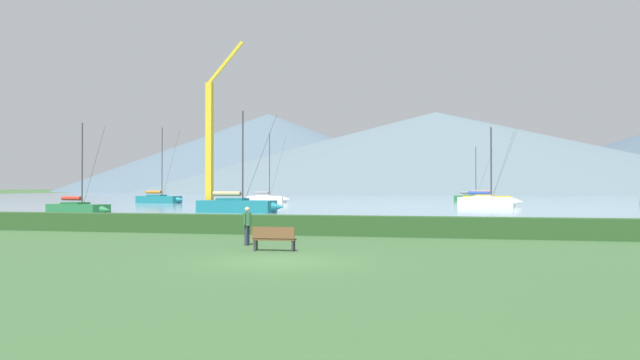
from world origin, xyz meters
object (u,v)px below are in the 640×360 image
at_px(dock_crane, 210,151).
at_px(sailboat_slip_0, 79,208).
at_px(sailboat_slip_1, 159,199).
at_px(sailboat_slip_7, 488,199).
at_px(sailboat_slip_2, 267,198).
at_px(sailboat_slip_10, 487,201).
at_px(person_seated_viewer, 247,223).
at_px(sailboat_slip_8, 473,198).
at_px(park_bench_near_path, 274,237).
at_px(sailboat_slip_9, 238,205).

bearing_deg(dock_crane, sailboat_slip_0, -97.89).
relative_size(sailboat_slip_1, sailboat_slip_7, 1.02).
bearing_deg(sailboat_slip_2, sailboat_slip_10, -12.90).
xyz_separation_m(sailboat_slip_10, person_seated_viewer, (-12.98, -58.23, 0.28)).
relative_size(sailboat_slip_2, sailboat_slip_8, 1.21).
bearing_deg(sailboat_slip_10, sailboat_slip_0, -123.23).
bearing_deg(sailboat_slip_0, sailboat_slip_7, 65.73).
height_order(sailboat_slip_2, sailboat_slip_8, sailboat_slip_2).
distance_m(sailboat_slip_2, sailboat_slip_7, 35.46).
bearing_deg(sailboat_slip_10, dock_crane, -146.68).
distance_m(sailboat_slip_0, park_bench_near_path, 36.69).
bearing_deg(sailboat_slip_8, sailboat_slip_9, -101.71).
bearing_deg(sailboat_slip_7, sailboat_slip_8, 107.06).
xyz_separation_m(sailboat_slip_1, sailboat_slip_7, (49.86, 10.39, 0.01)).
xyz_separation_m(sailboat_slip_2, sailboat_slip_8, (33.64, 13.33, -0.03)).
xyz_separation_m(sailboat_slip_9, sailboat_slip_10, (25.03, 27.08, -0.03)).
relative_size(sailboat_slip_2, sailboat_slip_9, 1.15).
relative_size(sailboat_slip_1, person_seated_viewer, 7.12).
bearing_deg(sailboat_slip_9, sailboat_slip_0, -145.16).
bearing_deg(sailboat_slip_7, park_bench_near_path, -90.43).
xyz_separation_m(sailboat_slip_2, sailboat_slip_10, (34.62, -12.37, 0.05)).
distance_m(sailboat_slip_0, sailboat_slip_8, 70.42).
distance_m(sailboat_slip_9, dock_crane, 18.83).
xyz_separation_m(sailboat_slip_8, sailboat_slip_9, (-24.06, -52.77, 0.11)).
distance_m(sailboat_slip_9, person_seated_viewer, 33.40).
relative_size(park_bench_near_path, person_seated_viewer, 1.03).
distance_m(sailboat_slip_0, sailboat_slip_7, 61.08).
height_order(person_seated_viewer, dock_crane, dock_crane).
height_order(park_bench_near_path, person_seated_viewer, person_seated_viewer).
xyz_separation_m(sailboat_slip_0, dock_crane, (3.13, 22.57, 6.45)).
distance_m(sailboat_slip_0, sailboat_slip_2, 46.99).
relative_size(sailboat_slip_9, sailboat_slip_10, 0.95).
xyz_separation_m(sailboat_slip_10, dock_crane, (-34.33, -11.97, 6.34)).
bearing_deg(park_bench_near_path, sailboat_slip_10, 76.57).
bearing_deg(sailboat_slip_2, sailboat_slip_9, -69.58).
relative_size(sailboat_slip_8, sailboat_slip_9, 0.95).
relative_size(sailboat_slip_0, sailboat_slip_9, 0.83).
distance_m(sailboat_slip_7, sailboat_slip_10, 13.07).
relative_size(sailboat_slip_7, park_bench_near_path, 6.82).
height_order(sailboat_slip_0, sailboat_slip_10, sailboat_slip_10).
bearing_deg(sailboat_slip_10, sailboat_slip_8, 106.28).
distance_m(sailboat_slip_0, person_seated_viewer, 34.07).
relative_size(person_seated_viewer, dock_crane, 0.08).
bearing_deg(sailboat_slip_0, sailboat_slip_10, 57.24).
height_order(sailboat_slip_7, park_bench_near_path, sailboat_slip_7).
relative_size(sailboat_slip_8, sailboat_slip_10, 0.90).
distance_m(sailboat_slip_1, sailboat_slip_10, 49.09).
relative_size(sailboat_slip_7, sailboat_slip_10, 1.10).
relative_size(sailboat_slip_0, person_seated_viewer, 5.02).
bearing_deg(sailboat_slip_7, sailboat_slip_1, -159.33).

